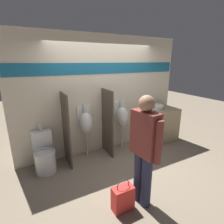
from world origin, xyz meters
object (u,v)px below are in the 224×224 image
Objects in this scene: urinal_near_counter at (86,123)px; shopping_bag at (123,198)px; sink_basin at (157,107)px; urinal_far at (122,117)px; toilet at (45,156)px; person_in_vest at (144,147)px; cell_phone at (154,111)px.

shopping_bag is at bearing -92.37° from urinal_near_counter.
urinal_far is (-1.02, 0.10, -0.16)m from sink_basin.
person_in_vest is at bearing -52.37° from toilet.
person_in_vest is (-1.45, -1.46, 0.03)m from cell_phone.
sink_basin is at bearing 38.76° from shopping_bag.
shopping_bag is (-1.79, -1.46, -0.71)m from cell_phone.
sink_basin reaches higher than shopping_bag.
sink_basin is 0.37× the size of toilet.
urinal_far is (0.94, 0.00, 0.00)m from urinal_near_counter.
person_in_vest is (1.21, -1.57, 0.62)m from toilet.
sink_basin is 1.04m from urinal_far.
urinal_far is at bearing 59.60° from shopping_bag.
cell_phone is at bearing -19.55° from urinal_far.
urinal_near_counter is 1.07m from toilet.
sink_basin is at bearing -2.79° from urinal_near_counter.
cell_phone is (-0.25, -0.18, -0.05)m from sink_basin.
urinal_near_counter reaches higher than shopping_bag.
sink_basin is 0.28× the size of urinal_near_counter.
toilet is (-0.94, -0.17, -0.48)m from urinal_near_counter.
urinal_near_counter is at bearing 2.06° from person_in_vest.
urinal_far reaches higher than cell_phone.
person_in_vest is (-0.68, -1.74, 0.14)m from urinal_far.
sink_basin is 2.98m from toilet.
cell_phone is 0.12× the size of urinal_near_counter.
toilet reaches higher than cell_phone.
cell_phone is 2.41m from shopping_bag.
sink_basin is at bearing 35.52° from cell_phone.
shopping_bag is (-0.07, -1.73, -0.61)m from urinal_near_counter.
sink_basin is 2.36m from person_in_vest.
urinal_near_counter is at bearing 87.63° from shopping_bag.
toilet is 1.79× the size of shopping_bag.
sink_basin is 2.72m from shopping_bag.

